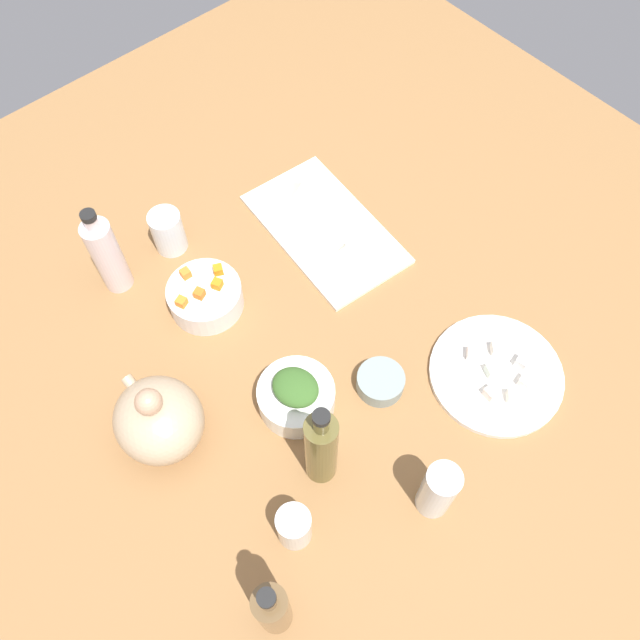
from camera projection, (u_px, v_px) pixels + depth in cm
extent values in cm
cube|color=olive|center=(320.00, 336.00, 130.01)|extent=(190.00, 190.00, 3.00)
cube|color=white|center=(325.00, 229.00, 140.80)|extent=(37.57, 23.80, 1.00)
cylinder|color=white|center=(496.00, 374.00, 123.60)|extent=(25.21, 25.21, 1.20)
cylinder|color=white|center=(296.00, 397.00, 118.83)|extent=(14.08, 14.08, 5.68)
cylinder|color=white|center=(205.00, 297.00, 129.49)|extent=(14.68, 14.68, 5.67)
cylinder|color=gray|center=(380.00, 382.00, 121.46)|extent=(8.91, 8.91, 3.63)
ellipsoid|color=tan|center=(159.00, 420.00, 113.19)|extent=(16.45, 15.31, 12.21)
sphere|color=tan|center=(149.00, 402.00, 106.29)|extent=(4.61, 4.61, 4.61)
cylinder|color=tan|center=(134.00, 388.00, 114.48)|extent=(5.38, 2.00, 3.93)
cylinder|color=silver|center=(108.00, 256.00, 126.86)|extent=(5.69, 5.69, 17.93)
cylinder|color=silver|center=(92.00, 223.00, 117.88)|extent=(2.56, 2.56, 2.79)
cylinder|color=black|center=(88.00, 216.00, 116.15)|extent=(2.85, 2.85, 1.20)
cylinder|color=brown|center=(273.00, 610.00, 95.70)|extent=(5.21, 5.21, 17.63)
cylinder|color=brown|center=(268.00, 600.00, 86.33)|extent=(2.35, 2.35, 3.98)
cylinder|color=black|center=(266.00, 598.00, 84.08)|extent=(2.61, 2.61, 1.20)
cylinder|color=brown|center=(321.00, 449.00, 106.54)|extent=(5.49, 5.49, 20.02)
cylinder|color=brown|center=(321.00, 423.00, 96.35)|extent=(2.47, 2.47, 3.47)
cylinder|color=black|center=(321.00, 417.00, 94.32)|extent=(2.75, 2.75, 1.20)
cylinder|color=white|center=(168.00, 232.00, 135.06)|extent=(6.68, 6.68, 9.60)
cylinder|color=white|center=(438.00, 490.00, 106.14)|extent=(5.78, 5.78, 14.16)
cylinder|color=white|center=(294.00, 527.00, 105.67)|extent=(5.74, 5.74, 9.26)
cube|color=orange|center=(199.00, 294.00, 125.46)|extent=(2.36, 2.36, 1.80)
cube|color=orange|center=(217.00, 284.00, 126.54)|extent=(2.42, 2.42, 1.80)
cube|color=orange|center=(218.00, 270.00, 128.20)|extent=(2.41, 2.41, 1.80)
cube|color=orange|center=(186.00, 273.00, 127.77)|extent=(1.91, 1.91, 1.80)
cube|color=orange|center=(182.00, 302.00, 124.53)|extent=(2.35, 2.35, 1.80)
ellipsoid|color=#386126|center=(295.00, 387.00, 115.02)|extent=(10.06, 9.10, 3.12)
cube|color=white|center=(526.00, 382.00, 120.96)|extent=(2.53, 2.53, 2.20)
cube|color=white|center=(492.00, 370.00, 122.13)|extent=(2.86, 2.86, 2.20)
cube|color=#F7DFCA|center=(491.00, 393.00, 119.87)|extent=(2.35, 2.35, 2.20)
cube|color=silver|center=(497.00, 348.00, 124.41)|extent=(3.10, 3.10, 2.20)
cube|color=white|center=(473.00, 353.00, 123.87)|extent=(3.10, 3.10, 2.20)
cube|color=silver|center=(522.00, 362.00, 122.98)|extent=(2.61, 2.61, 2.20)
cube|color=white|center=(513.00, 396.00, 119.53)|extent=(3.11, 3.11, 2.20)
pyramid|color=beige|center=(347.00, 249.00, 135.86)|extent=(5.30, 5.43, 2.71)
pyramid|color=beige|center=(326.00, 210.00, 140.77)|extent=(6.79, 6.75, 2.98)
pyramid|color=beige|center=(302.00, 187.00, 144.00)|extent=(6.29, 6.64, 3.04)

